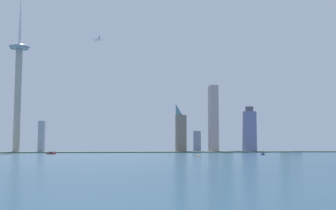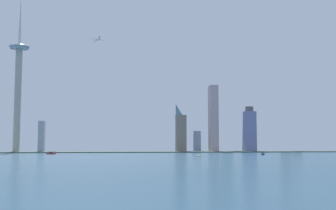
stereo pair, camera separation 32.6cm
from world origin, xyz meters
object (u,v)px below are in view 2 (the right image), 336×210
skyscraper_1 (42,137)px  skyscraper_3 (296,140)px  skyscraper_2 (226,119)px  skyscraper_0 (249,131)px  skyscraper_4 (197,141)px  channel_buoy_2 (316,155)px  boat_2 (198,156)px  channel_buoy_0 (170,155)px  airplane (97,40)px  skyscraper_7 (285,130)px  boat_1 (51,153)px  skyscraper_5 (180,122)px  boat_4 (55,153)px  channel_buoy_1 (24,155)px  skyscraper_6 (181,134)px  skyscraper_8 (213,119)px  observation_tower (18,77)px  boat_0 (263,154)px

skyscraper_1 → skyscraper_3: skyscraper_1 is taller
skyscraper_2 → skyscraper_3: 195.38m
skyscraper_0 → skyscraper_4: skyscraper_0 is taller
skyscraper_4 → channel_buoy_2: 363.75m
skyscraper_0 → boat_2: size_ratio=6.33×
channel_buoy_0 → airplane: airplane is taller
skyscraper_7 → boat_1: bearing=-159.4°
boat_1 → skyscraper_5: bearing=-118.7°
boat_4 → channel_buoy_1: bearing=179.8°
skyscraper_6 → channel_buoy_2: bearing=-62.0°
skyscraper_2 → boat_2: (-166.18, -415.35, -78.07)m
boat_1 → boat_4: bearing=-64.5°
skyscraper_3 → boat_2: bearing=-129.4°
skyscraper_7 → skyscraper_8: (-192.95, -41.43, 24.74)m
skyscraper_4 → skyscraper_5: (-39.47, 4.51, 46.12)m
observation_tower → skyscraper_4: size_ratio=7.14×
observation_tower → boat_4: observation_tower is taller
skyscraper_4 → channel_buoy_1: (-342.56, -294.18, -23.69)m
boat_2 → channel_buoy_0: 85.44m
boat_0 → boat_4: bearing=28.2°
boat_0 → channel_buoy_2: boat_0 is taller
skyscraper_5 → channel_buoy_1: (-303.09, -298.69, -69.82)m
boat_0 → boat_1: size_ratio=0.62×
channel_buoy_1 → boat_0: bearing=-0.9°
boat_4 → boat_0: bearing=-105.6°
skyscraper_6 → observation_tower: bearing=178.7°
skyscraper_5 → channel_buoy_0: (-75.38, -318.71, -69.67)m
channel_buoy_1 → airplane: 358.72m
skyscraper_4 → skyscraper_6: 57.05m
boat_0 → channel_buoy_1: 388.89m
skyscraper_0 → boat_0: (-74.01, -270.94, -48.42)m
skyscraper_5 → skyscraper_8: skyscraper_8 is taller
observation_tower → skyscraper_5: 380.02m
skyscraper_8 → channel_buoy_0: (-147.83, -282.41, -76.26)m
skyscraper_0 → skyscraper_6: (-164.19, -2.40, -7.35)m
skyscraper_5 → skyscraper_7: (265.40, 5.14, -18.15)m
channel_buoy_2 → skyscraper_7: bearing=73.4°
skyscraper_8 → boat_1: 389.39m
skyscraper_3 → channel_buoy_0: bearing=-137.5°
observation_tower → airplane: (170.17, -32.60, 82.40)m
boat_4 → boat_2: bearing=-129.8°
channel_buoy_2 → channel_buoy_1: bearing=174.1°
channel_buoy_0 → skyscraper_3: bearing=42.5°
observation_tower → airplane: observation_tower is taller
skyscraper_1 → boat_0: (401.58, -291.40, -33.39)m
skyscraper_1 → airplane: airplane is taller
skyscraper_1 → boat_2: size_ratio=4.12×
observation_tower → boat_2: bearing=-49.3°
observation_tower → skyscraper_0: size_ratio=3.31×
skyscraper_2 → skyscraper_3: (188.28, 15.78, -49.74)m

